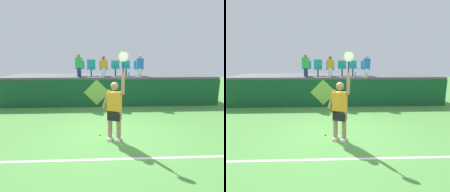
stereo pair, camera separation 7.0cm
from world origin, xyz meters
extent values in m
plane|color=#519342|center=(0.00, 0.00, 0.00)|extent=(40.00, 40.00, 0.00)
cube|color=#144C28|center=(0.00, 3.74, 0.67)|extent=(11.09, 0.20, 1.34)
cube|color=#56565B|center=(0.00, 5.19, 1.40)|extent=(11.09, 2.99, 0.12)
cube|color=white|center=(0.00, -1.27, 0.00)|extent=(9.98, 0.08, 0.01)
cube|color=white|center=(-0.14, -0.19, 0.04)|extent=(0.20, 0.29, 0.08)
cube|color=white|center=(0.10, -0.28, 0.04)|extent=(0.20, 0.29, 0.08)
cylinder|color=#A87A56|center=(-0.14, -0.19, 0.42)|extent=(0.13, 0.13, 0.84)
cylinder|color=#A87A56|center=(0.10, -0.28, 0.42)|extent=(0.13, 0.13, 0.84)
cube|color=black|center=(-0.02, -0.23, 0.76)|extent=(0.41, 0.33, 0.28)
cube|color=orange|center=(-0.02, -0.23, 1.13)|extent=(0.43, 0.34, 0.58)
sphere|color=#A87A56|center=(-0.02, -0.23, 1.59)|extent=(0.22, 0.22, 0.22)
cylinder|color=#A87A56|center=(-0.25, -0.15, 1.20)|extent=(0.27, 0.17, 0.55)
cylinder|color=#A87A56|center=(0.20, -0.32, 1.66)|extent=(0.09, 0.09, 0.58)
cylinder|color=black|center=(0.20, -0.32, 2.10)|extent=(0.03, 0.03, 0.30)
torus|color=gold|center=(0.20, -0.32, 2.38)|extent=(0.27, 0.12, 0.28)
ellipsoid|color=silver|center=(0.20, -0.32, 2.38)|extent=(0.23, 0.10, 0.24)
sphere|color=#D1E533|center=(-0.45, 0.14, 0.03)|extent=(0.07, 0.07, 0.07)
cylinder|color=#338CE5|center=(0.95, 3.81, 1.58)|extent=(0.07, 0.07, 0.23)
cylinder|color=#38383D|center=(-1.53, 4.54, 1.65)|extent=(0.07, 0.07, 0.38)
cube|color=teal|center=(-1.53, 4.54, 1.86)|extent=(0.44, 0.42, 0.05)
cube|color=teal|center=(-1.53, 4.73, 2.08)|extent=(0.44, 0.04, 0.37)
cylinder|color=#38383D|center=(-0.95, 4.54, 1.63)|extent=(0.07, 0.07, 0.34)
cube|color=teal|center=(-0.95, 4.54, 1.83)|extent=(0.44, 0.42, 0.05)
cube|color=teal|center=(-0.95, 4.73, 2.09)|extent=(0.44, 0.04, 0.47)
cylinder|color=#38383D|center=(-0.29, 4.54, 1.63)|extent=(0.07, 0.07, 0.33)
cube|color=teal|center=(-0.29, 4.54, 1.81)|extent=(0.44, 0.42, 0.05)
cube|color=teal|center=(-0.29, 4.73, 2.04)|extent=(0.44, 0.04, 0.39)
cylinder|color=#38383D|center=(0.34, 4.54, 1.65)|extent=(0.07, 0.07, 0.38)
cube|color=teal|center=(0.34, 4.54, 1.87)|extent=(0.44, 0.42, 0.05)
cube|color=teal|center=(0.34, 4.73, 2.08)|extent=(0.44, 0.04, 0.38)
cylinder|color=#38383D|center=(0.90, 4.54, 1.66)|extent=(0.07, 0.07, 0.39)
cube|color=teal|center=(0.90, 4.54, 1.88)|extent=(0.44, 0.42, 0.05)
cube|color=teal|center=(0.90, 4.73, 2.08)|extent=(0.44, 0.04, 0.37)
cylinder|color=#38383D|center=(1.57, 4.54, 1.63)|extent=(0.07, 0.07, 0.34)
cube|color=teal|center=(1.57, 4.54, 1.82)|extent=(0.44, 0.42, 0.05)
cube|color=teal|center=(1.57, 4.73, 2.06)|extent=(0.44, 0.04, 0.42)
cylinder|color=navy|center=(-1.53, 4.16, 1.68)|extent=(0.20, 0.20, 0.44)
cube|color=green|center=(-1.53, 4.16, 2.16)|extent=(0.34, 0.20, 0.52)
sphere|color=#A87A56|center=(-1.53, 4.16, 2.51)|extent=(0.18, 0.18, 0.18)
cylinder|color=white|center=(1.57, 4.19, 1.66)|extent=(0.20, 0.20, 0.41)
cube|color=blue|center=(1.57, 4.19, 2.12)|extent=(0.34, 0.20, 0.50)
sphere|color=#DBAD84|center=(1.57, 4.19, 2.46)|extent=(0.17, 0.17, 0.17)
cylinder|color=white|center=(-0.29, 4.19, 1.68)|extent=(0.20, 0.20, 0.43)
cube|color=orange|center=(-0.29, 4.19, 2.11)|extent=(0.34, 0.20, 0.43)
sphere|color=brown|center=(-0.29, 4.19, 2.41)|extent=(0.18, 0.18, 0.18)
cube|color=#144C28|center=(-0.64, 3.64, 0.00)|extent=(0.90, 0.01, 0.00)
plane|color=#8CC64C|center=(-0.64, 3.63, 0.74)|extent=(1.27, 0.00, 1.27)
camera|label=1|loc=(-0.34, -5.17, 2.27)|focal=29.24mm
camera|label=2|loc=(-0.27, -5.18, 2.27)|focal=29.24mm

